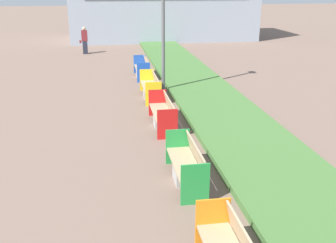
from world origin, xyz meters
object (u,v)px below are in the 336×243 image
(bench_green_frame, at_px, (187,167))
(bench_blue_frame, at_px, (142,70))
(bench_red_frame, at_px, (163,115))
(pedestrian_walking, at_px, (85,40))
(bench_yellow_frame, at_px, (151,89))

(bench_green_frame, height_order, bench_blue_frame, same)
(bench_green_frame, xyz_separation_m, bench_blue_frame, (0.00, 11.07, 0.00))
(bench_red_frame, distance_m, pedestrian_walking, 15.01)
(bench_yellow_frame, relative_size, pedestrian_walking, 1.35)
(bench_green_frame, bearing_deg, bench_red_frame, 89.96)
(bench_red_frame, relative_size, bench_blue_frame, 1.10)
(bench_yellow_frame, height_order, pedestrian_walking, pedestrian_walking)
(bench_yellow_frame, height_order, bench_blue_frame, same)
(bench_red_frame, bearing_deg, bench_green_frame, -90.04)
(bench_blue_frame, bearing_deg, bench_red_frame, -89.98)
(bench_green_frame, distance_m, pedestrian_walking, 18.81)
(bench_green_frame, distance_m, bench_blue_frame, 11.07)
(bench_green_frame, relative_size, pedestrian_walking, 1.18)
(pedestrian_walking, bearing_deg, bench_yellow_frame, -74.55)
(bench_blue_frame, bearing_deg, bench_yellow_frame, -89.95)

